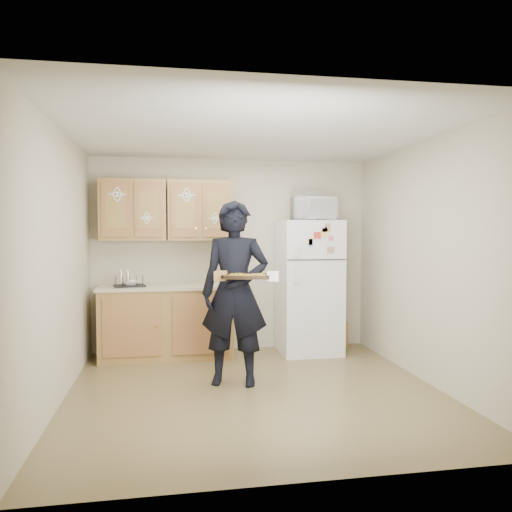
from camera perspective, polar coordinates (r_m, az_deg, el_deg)
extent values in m
plane|color=brown|center=(5.06, -0.11, -15.20)|extent=(3.60, 3.60, 0.00)
plane|color=silver|center=(4.89, -0.12, 13.85)|extent=(3.60, 3.60, 0.00)
cube|color=#BCB298|center=(6.59, -2.79, 0.11)|extent=(3.60, 0.04, 2.50)
cube|color=#BCB298|center=(3.06, 5.65, -3.12)|extent=(3.60, 0.04, 2.50)
cube|color=#BCB298|center=(4.85, -21.59, -1.10)|extent=(0.04, 3.60, 2.50)
cube|color=#BCB298|center=(5.42, 18.98, -0.65)|extent=(0.04, 3.60, 2.50)
cube|color=white|center=(6.45, 6.05, -3.52)|extent=(0.75, 0.70, 1.70)
cube|color=#946133|center=(6.32, -10.14, -7.54)|extent=(1.60, 0.60, 0.86)
cube|color=#BBB490|center=(6.25, -10.17, -3.48)|extent=(1.64, 0.64, 0.04)
cube|color=#946133|center=(6.37, -13.86, 5.11)|extent=(0.80, 0.33, 0.75)
cube|color=#946133|center=(6.37, -6.45, 5.17)|extent=(0.80, 0.33, 0.75)
cube|color=#E4C550|center=(6.95, 9.60, -8.86)|extent=(0.20, 0.07, 0.32)
imported|color=black|center=(5.09, -2.43, -4.23)|extent=(0.78, 0.61, 1.88)
cube|color=black|center=(4.80, -1.07, -2.41)|extent=(0.52, 0.43, 0.04)
cylinder|color=orange|center=(4.74, -2.42, -2.28)|extent=(0.15, 0.15, 0.02)
cylinder|color=orange|center=(4.71, 0.10, -2.30)|extent=(0.15, 0.15, 0.02)
cylinder|color=orange|center=(4.88, -2.20, -2.12)|extent=(0.15, 0.15, 0.02)
cylinder|color=orange|center=(4.86, 0.25, -2.14)|extent=(0.15, 0.15, 0.02)
cylinder|color=orange|center=(4.80, -1.07, -2.21)|extent=(0.15, 0.15, 0.02)
imported|color=white|center=(6.39, 6.63, 5.36)|extent=(0.53, 0.36, 0.29)
cube|color=#ADACB3|center=(6.40, 5.92, 7.03)|extent=(0.40, 0.31, 0.08)
cube|color=black|center=(6.19, -14.27, -2.75)|extent=(0.40, 0.34, 0.14)
imported|color=white|center=(6.19, -14.14, -3.00)|extent=(0.22, 0.22, 0.05)
imported|color=white|center=(6.17, -5.26, -2.40)|extent=(0.11, 0.11, 0.20)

